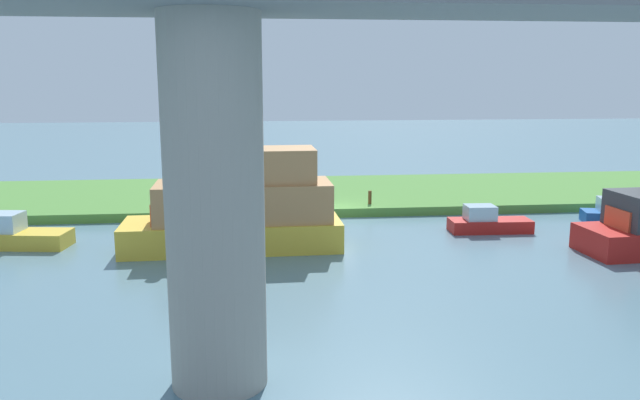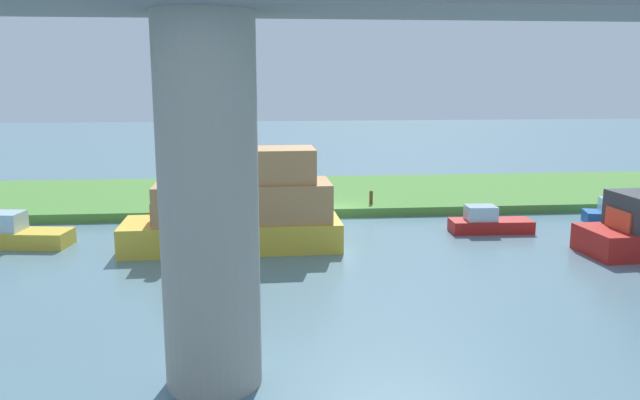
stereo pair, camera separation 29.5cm
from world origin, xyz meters
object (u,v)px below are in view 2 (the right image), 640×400
mooring_post (371,198)px  skiff_small (239,208)px  motorboat_white (623,215)px  riverboat_paddlewheel (488,223)px  person_on_bank (256,194)px  bridge_pylon (209,206)px  houseboat_blue (15,234)px

mooring_post → skiff_small: size_ratio=0.08×
motorboat_white → riverboat_paddlewheel: motorboat_white is taller
skiff_small → person_on_bank: bearing=-95.7°
person_on_bank → skiff_small: skiff_small is taller
person_on_bank → bridge_pylon: bearing=87.2°
mooring_post → riverboat_paddlewheel: 7.26m
person_on_bank → motorboat_white: (-19.41, 4.03, -0.71)m
person_on_bank → riverboat_paddlewheel: bearing=156.3°
mooring_post → houseboat_blue: size_ratio=0.16×
mooring_post → motorboat_white: 13.46m
mooring_post → skiff_small: skiff_small is taller
bridge_pylon → houseboat_blue: bridge_pylon is taller
mooring_post → person_on_bank: bearing=0.5°
bridge_pylon → person_on_bank: bearing=-92.8°
mooring_post → motorboat_white: (-12.82, 4.09, -0.40)m
mooring_post → riverboat_paddlewheel: size_ratio=0.19×
mooring_post → houseboat_blue: 18.56m
mooring_post → skiff_small: bearing=44.1°
motorboat_white → riverboat_paddlewheel: bearing=8.0°
houseboat_blue → bridge_pylon: bearing=125.0°
person_on_bank → houseboat_blue: bearing=27.1°
skiff_small → riverboat_paddlewheel: skiff_small is taller
bridge_pylon → mooring_post: size_ratio=11.91×
mooring_post → houseboat_blue: houseboat_blue is taller
bridge_pylon → riverboat_paddlewheel: bridge_pylon is taller
person_on_bank → motorboat_white: 19.83m
person_on_bank → mooring_post: size_ratio=1.80×
mooring_post → riverboat_paddlewheel: bearing=134.4°
houseboat_blue → riverboat_paddlewheel: 22.72m
bridge_pylon → person_on_bank: (-1.00, -20.06, -3.39)m
bridge_pylon → skiff_small: bridge_pylon is taller
houseboat_blue → riverboat_paddlewheel: size_ratio=1.20×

